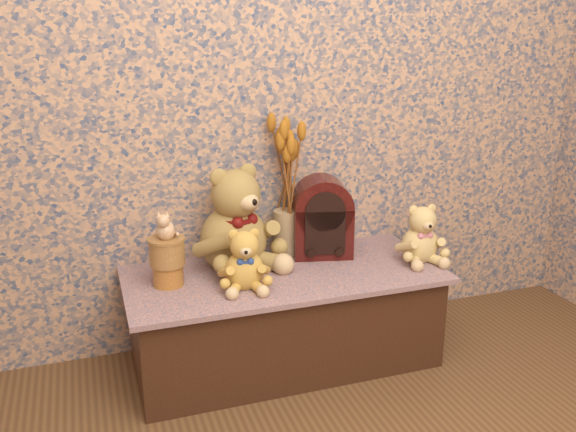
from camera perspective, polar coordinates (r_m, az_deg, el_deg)
name	(u,v)px	position (r m, az deg, el deg)	size (l,w,h in m)	color
display_shelf	(284,317)	(2.46, -0.38, -9.32)	(1.21, 0.56, 0.38)	#394B74
teddy_large	(233,213)	(2.37, -5.12, 0.25)	(0.35, 0.41, 0.44)	olive
teddy_medium	(244,256)	(2.21, -4.09, -3.71)	(0.19, 0.23, 0.24)	#B27732
teddy_small	(421,231)	(2.51, 12.20, -1.33)	(0.20, 0.24, 0.25)	tan
cathedral_radio	(322,216)	(2.51, 3.18, -0.03)	(0.24, 0.17, 0.33)	#340A09
ceramic_vase	(287,233)	(2.53, -0.08, -1.56)	(0.11, 0.11, 0.19)	tan
dried_stalks	(287,163)	(2.45, -0.09, 4.98)	(0.21, 0.21, 0.40)	#AE661B
biscuit_tin_lower	(168,275)	(2.29, -11.05, -5.37)	(0.11, 0.11, 0.08)	gold
biscuit_tin_upper	(167,252)	(2.26, -11.18, -3.27)	(0.13, 0.13, 0.10)	tan
cat_figurine	(165,224)	(2.22, -11.34, -0.73)	(0.08, 0.09, 0.11)	silver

